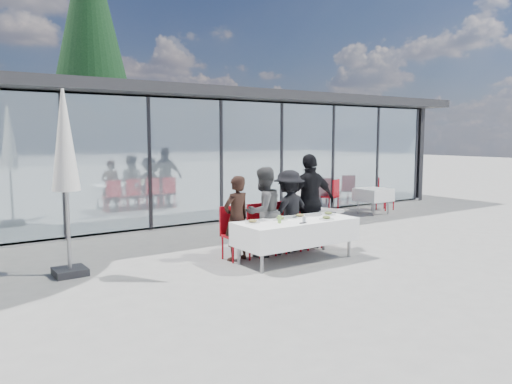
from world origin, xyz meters
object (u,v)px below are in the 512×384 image
lounger (313,207)px  diner_a (237,218)px  dining_table (296,231)px  diner_chair_a (233,230)px  plate_d (328,214)px  plate_extra (326,218)px  diner_chair_b (260,227)px  spare_chair_a (382,192)px  plate_b (280,219)px  diner_d (310,201)px  spare_table_right (373,195)px  diner_b (263,212)px  diner_chair_d (306,221)px  plate_c (300,216)px  plate_a (253,222)px  juice_bottle (279,219)px  folded_eyeglasses (303,223)px  diner_chair_c (285,224)px  spare_chair_b (332,194)px  conifer_tree (90,39)px  diner_c (289,211)px  market_umbrella (65,153)px

lounger → diner_a: bearing=-146.0°
dining_table → diner_chair_a: 1.15m
plate_d → plate_extra: 0.52m
diner_chair_b → spare_chair_a: bearing=22.3°
plate_b → plate_extra: same height
diner_chair_b → plate_extra: size_ratio=3.57×
diner_d → spare_table_right: (4.41, 2.33, -0.40)m
diner_d → plate_d: size_ratio=6.98×
diner_b → diner_chair_b: diner_b is taller
diner_chair_d → plate_extra: size_ratio=3.57×
diner_d → plate_c: bearing=41.7°
plate_a → diner_b: bearing=39.9°
diner_b → plate_a: 0.74m
diner_chair_b → spare_chair_a: size_ratio=1.00×
diner_chair_b → spare_chair_a: (6.41, 2.63, 0.00)m
diner_chair_a → juice_bottle: diner_chair_a is taller
plate_a → folded_eyeglasses: bearing=-35.9°
folded_eyeglasses → dining_table: bearing=70.3°
diner_chair_d → juice_bottle: size_ratio=7.04×
diner_chair_c → juice_bottle: 1.20m
spare_table_right → spare_chair_b: (-0.70, 0.97, -0.02)m
diner_chair_a → folded_eyeglasses: (0.74, -1.09, 0.22)m
diner_b → conifer_tree: bearing=-101.9°
diner_chair_a → conifer_tree: conifer_tree is taller
plate_c → diner_chair_c: bearing=80.5°
diner_a → lounger: diner_a is taller
plate_d → spare_table_right: plate_d is taller
plate_a → spare_chair_a: spare_chair_a is taller
diner_chair_b → lounger: bearing=36.8°
diner_chair_c → plate_d: 0.88m
plate_a → juice_bottle: size_ratio=1.97×
folded_eyeglasses → diner_c: bearing=64.8°
plate_d → diner_c: bearing=133.7°
diner_chair_c → folded_eyeglasses: 1.21m
diner_chair_b → plate_c: (0.51, -0.57, 0.24)m
plate_d → lounger: plate_d is taller
diner_b → diner_c: (0.61, -0.00, -0.04)m
diner_chair_a → conifer_tree: size_ratio=0.09×
diner_chair_a → diner_chair_b: size_ratio=1.00×
diner_chair_c → diner_chair_b: bearing=180.0°
diner_a → market_umbrella: (-2.78, 0.69, 1.21)m
juice_bottle → spare_chair_a: 7.46m
diner_chair_a → diner_chair_b: 0.60m
plate_c → diner_chair_d: bearing=41.4°
plate_a → folded_eyeglasses: plate_a is taller
plate_c → lounger: size_ratio=0.19×
spare_table_right → spare_chair_b: spare_chair_b is taller
diner_chair_a → diner_d: 1.80m
dining_table → juice_bottle: juice_bottle is taller
diner_c → diner_d: bearing=172.0°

